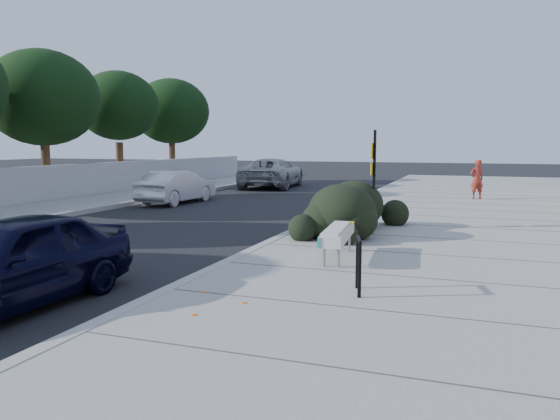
{
  "coord_description": "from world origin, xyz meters",
  "views": [
    {
      "loc": [
        4.35,
        -9.02,
        2.35
      ],
      "look_at": [
        0.61,
        1.32,
        1.0
      ],
      "focal_mm": 35.0,
      "sensor_mm": 36.0,
      "label": 1
    }
  ],
  "objects": [
    {
      "name": "ground",
      "position": [
        0.0,
        0.0,
        0.0
      ],
      "size": [
        120.0,
        120.0,
        0.0
      ],
      "primitive_type": "plane",
      "color": "black",
      "rests_on": "ground"
    },
    {
      "name": "tree_far_e",
      "position": [
        -12.5,
        14.0,
        4.18
      ],
      "size": [
        4.0,
        4.0,
        5.9
      ],
      "color": "#332114",
      "rests_on": "ground"
    },
    {
      "name": "bench",
      "position": [
        1.9,
        1.0,
        0.62
      ],
      "size": [
        0.58,
        2.01,
        0.6
      ],
      "rotation": [
        0.0,
        0.0,
        0.1
      ],
      "color": "gray",
      "rests_on": "sidewalk_near"
    },
    {
      "name": "hedge",
      "position": [
        1.5,
        4.33,
        0.86
      ],
      "size": [
        2.9,
        4.16,
        1.42
      ],
      "primitive_type": "ellipsoid",
      "rotation": [
        0.0,
        0.0,
        0.29
      ],
      "color": "black",
      "rests_on": "sidewalk_near"
    },
    {
      "name": "curb_near",
      "position": [
        0.0,
        5.0,
        0.08
      ],
      "size": [
        0.22,
        50.0,
        0.17
      ],
      "primitive_type": "cube",
      "color": "#9E9E99",
      "rests_on": "ground"
    },
    {
      "name": "pedestrian",
      "position": [
        4.36,
        13.96,
        0.93
      ],
      "size": [
        0.68,
        0.61,
        1.56
      ],
      "primitive_type": "imported",
      "rotation": [
        0.0,
        0.0,
        3.67
      ],
      "color": "maroon",
      "rests_on": "sidewalk_near"
    },
    {
      "name": "sidewalk_far",
      "position": [
        -9.5,
        5.0,
        0.07
      ],
      "size": [
        3.0,
        50.0,
        0.15
      ],
      "primitive_type": "cube",
      "color": "gray",
      "rests_on": "ground"
    },
    {
      "name": "curb_far",
      "position": [
        -8.0,
        5.0,
        0.08
      ],
      "size": [
        0.22,
        50.0,
        0.17
      ],
      "primitive_type": "cube",
      "color": "#9E9E99",
      "rests_on": "ground"
    },
    {
      "name": "sidewalk_near",
      "position": [
        5.6,
        5.0,
        0.07
      ],
      "size": [
        11.2,
        50.0,
        0.15
      ],
      "primitive_type": "cube",
      "color": "gray",
      "rests_on": "ground"
    },
    {
      "name": "tree_far_f",
      "position": [
        -12.5,
        19.0,
        4.19
      ],
      "size": [
        4.4,
        4.4,
        6.07
      ],
      "color": "#332114",
      "rests_on": "ground"
    },
    {
      "name": "sign_post",
      "position": [
        1.85,
        5.0,
        1.59
      ],
      "size": [
        0.11,
        0.29,
        2.54
      ],
      "rotation": [
        0.0,
        0.0,
        -0.14
      ],
      "color": "black",
      "rests_on": "sidewalk_near"
    },
    {
      "name": "suv_silver",
      "position": [
        -6.0,
        18.37,
        0.77
      ],
      "size": [
        3.19,
        5.82,
        1.54
      ],
      "primitive_type": "imported",
      "rotation": [
        0.0,
        0.0,
        3.26
      ],
      "color": "#A2A4A8",
      "rests_on": "ground"
    },
    {
      "name": "bike_rack",
      "position": [
        2.76,
        -1.23,
        0.65
      ],
      "size": [
        0.19,
        0.55,
        0.83
      ],
      "rotation": [
        0.0,
        0.0,
        0.27
      ],
      "color": "black",
      "rests_on": "sidewalk_near"
    },
    {
      "name": "sedan_navy",
      "position": [
        -1.84,
        -3.23,
        0.68
      ],
      "size": [
        1.71,
        4.05,
        1.37
      ],
      "primitive_type": "imported",
      "rotation": [
        0.0,
        0.0,
        -0.02
      ],
      "color": "black",
      "rests_on": "ground"
    },
    {
      "name": "wagon_silver",
      "position": [
        -6.76,
        9.74,
        0.64
      ],
      "size": [
        1.51,
        3.94,
        1.28
      ],
      "primitive_type": "imported",
      "rotation": [
        0.0,
        0.0,
        3.1
      ],
      "color": "silver",
      "rests_on": "ground"
    },
    {
      "name": "tree_far_d",
      "position": [
        -12.5,
        9.0,
        4.19
      ],
      "size": [
        4.6,
        4.6,
        6.16
      ],
      "color": "#332114",
      "rests_on": "ground"
    }
  ]
}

